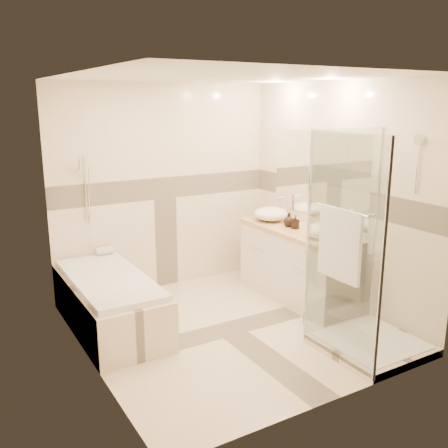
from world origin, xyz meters
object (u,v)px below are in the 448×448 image
vanity (297,264)px  vessel_sink_far (322,231)px  shower_enclosure (359,299)px  vessel_sink_near (271,214)px  amenity_bottle_b (289,220)px  bathtub (110,300)px  amenity_bottle_a (295,222)px

vanity → vessel_sink_far: size_ratio=4.28×
vanity → shower_enclosure: (-0.29, -1.27, 0.08)m
vanity → vessel_sink_near: bearing=92.2°
vessel_sink_far → shower_enclosure: bearing=-107.8°
amenity_bottle_b → bathtub: bearing=174.8°
amenity_bottle_a → amenity_bottle_b: bearing=90.0°
amenity_bottle_a → vanity: bearing=-62.1°
amenity_bottle_b → vessel_sink_near: bearing=90.0°
amenity_bottle_b → vessel_sink_far: bearing=-90.0°
vessel_sink_near → amenity_bottle_a: 0.47m
bathtub → shower_enclosure: bearing=-41.1°
amenity_bottle_a → bathtub: bearing=171.7°
bathtub → shower_enclosure: shower_enclosure is taller
amenity_bottle_a → vessel_sink_far: bearing=-90.0°
vanity → vessel_sink_near: vessel_sink_near is taller
vanity → amenity_bottle_b: bearing=97.3°
vessel_sink_near → amenity_bottle_b: vessel_sink_near is taller
vessel_sink_far → amenity_bottle_a: bearing=90.0°
vessel_sink_near → vessel_sink_far: size_ratio=1.12×
vessel_sink_far → bathtub: bearing=160.1°
vessel_sink_near → amenity_bottle_a: size_ratio=2.68×
shower_enclosure → vessel_sink_far: (0.27, 0.85, 0.42)m
vanity → vessel_sink_far: (-0.02, -0.42, 0.50)m
vessel_sink_near → vanity: bearing=-87.8°
bathtub → vanity: bearing=-9.2°
vessel_sink_far → vessel_sink_near: bearing=90.0°
bathtub → vessel_sink_far: (2.13, -0.77, 0.62)m
shower_enclosure → amenity_bottle_a: 1.40m
vanity → amenity_bottle_b: 0.53m
amenity_bottle_b → amenity_bottle_a: bearing=-90.0°
vessel_sink_far → amenity_bottle_a: amenity_bottle_a is taller
bathtub → amenity_bottle_b: (2.13, -0.19, 0.63)m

